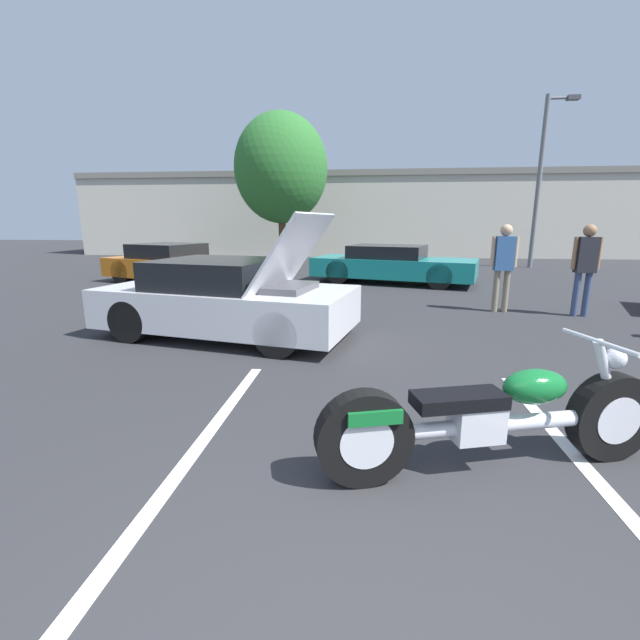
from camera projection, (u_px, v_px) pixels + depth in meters
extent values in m
cube|color=white|center=(179.00, 471.00, 3.20)|extent=(0.12, 4.58, 0.01)
cube|color=white|center=(614.00, 499.00, 2.88)|extent=(0.12, 4.58, 0.01)
cube|color=beige|center=(370.00, 215.00, 23.90)|extent=(32.00, 4.00, 4.40)
cube|color=slate|center=(371.00, 176.00, 23.44)|extent=(32.00, 4.20, 0.30)
cylinder|color=slate|center=(539.00, 184.00, 16.78)|extent=(0.18, 0.18, 6.51)
cylinder|color=slate|center=(561.00, 98.00, 16.04)|extent=(0.90, 0.10, 0.10)
cube|color=#4C4C51|center=(573.00, 98.00, 15.99)|extent=(0.44, 0.28, 0.16)
cylinder|color=brown|center=(282.00, 237.00, 18.96)|extent=(0.32, 0.32, 2.33)
ellipsoid|color=#2D702D|center=(281.00, 169.00, 18.31)|extent=(3.99, 3.99, 4.59)
cylinder|color=black|center=(611.00, 416.00, 3.33)|extent=(0.71, 0.35, 0.70)
cylinder|color=black|center=(364.00, 438.00, 3.00)|extent=(0.71, 0.35, 0.70)
cylinder|color=silver|center=(611.00, 416.00, 3.33)|extent=(0.42, 0.27, 0.38)
cylinder|color=silver|center=(364.00, 438.00, 3.00)|extent=(0.42, 0.27, 0.38)
cylinder|color=silver|center=(494.00, 425.00, 3.16)|extent=(1.66, 0.58, 0.12)
cube|color=silver|center=(476.00, 421.00, 3.12)|extent=(0.41, 0.33, 0.28)
ellipsoid|color=#146B2D|center=(535.00, 386.00, 3.15)|extent=(0.55, 0.41, 0.26)
cube|color=black|center=(459.00, 400.00, 3.06)|extent=(0.71, 0.43, 0.10)
cube|color=#146B2D|center=(371.00, 412.00, 2.96)|extent=(0.43, 0.32, 0.10)
cylinder|color=silver|center=(606.00, 378.00, 3.24)|extent=(0.31, 0.15, 0.63)
cylinder|color=silver|center=(598.00, 342.00, 3.15)|extent=(0.23, 0.68, 0.04)
sphere|color=silver|center=(615.00, 358.00, 3.21)|extent=(0.16, 0.16, 0.16)
cylinder|color=silver|center=(430.00, 430.00, 3.20)|extent=(1.27, 0.45, 0.09)
cube|color=silver|center=(227.00, 306.00, 6.95)|extent=(4.31, 2.65, 0.61)
cube|color=black|center=(217.00, 273.00, 6.88)|extent=(2.11, 2.01, 0.44)
cylinder|color=black|center=(278.00, 334.00, 5.84)|extent=(0.69, 0.35, 0.66)
cylinder|color=black|center=(316.00, 311.00, 7.37)|extent=(0.69, 0.35, 0.66)
cylinder|color=black|center=(130.00, 321.00, 6.59)|extent=(0.69, 0.35, 0.66)
cylinder|color=black|center=(192.00, 303.00, 8.12)|extent=(0.69, 0.35, 0.66)
cube|color=silver|center=(292.00, 253.00, 6.40)|extent=(1.17, 1.85, 1.17)
cube|color=#4C4C51|center=(290.00, 293.00, 6.55)|extent=(0.80, 1.13, 0.28)
cube|color=orange|center=(173.00, 267.00, 13.04)|extent=(4.41, 3.08, 0.56)
cube|color=black|center=(167.00, 251.00, 13.00)|extent=(2.26, 2.18, 0.43)
cylinder|color=black|center=(185.00, 276.00, 11.82)|extent=(0.74, 0.44, 0.71)
cylinder|color=black|center=(223.00, 270.00, 13.27)|extent=(0.74, 0.44, 0.71)
cylinder|color=black|center=(122.00, 272.00, 12.87)|extent=(0.74, 0.44, 0.71)
cylinder|color=black|center=(163.00, 267.00, 14.31)|extent=(0.74, 0.44, 0.71)
cube|color=teal|center=(393.00, 267.00, 12.95)|extent=(5.10, 3.09, 0.56)
cube|color=black|center=(387.00, 252.00, 12.91)|extent=(2.53, 2.16, 0.38)
cylinder|color=black|center=(440.00, 277.00, 11.70)|extent=(0.74, 0.41, 0.71)
cylinder|color=black|center=(447.00, 271.00, 13.12)|extent=(0.74, 0.41, 0.71)
cylinder|color=black|center=(338.00, 272.00, 12.83)|extent=(0.74, 0.41, 0.71)
cylinder|color=black|center=(355.00, 267.00, 14.24)|extent=(0.74, 0.41, 0.71)
cylinder|color=gray|center=(496.00, 291.00, 8.81)|extent=(0.12, 0.12, 0.86)
cylinder|color=gray|center=(506.00, 291.00, 8.78)|extent=(0.12, 0.12, 0.86)
cube|color=#335B93|center=(504.00, 253.00, 8.62)|extent=(0.36, 0.20, 0.68)
cylinder|color=tan|center=(493.00, 252.00, 8.64)|extent=(0.08, 0.08, 0.61)
cylinder|color=tan|center=(516.00, 252.00, 8.59)|extent=(0.08, 0.08, 0.61)
sphere|color=tan|center=(507.00, 230.00, 8.52)|extent=(0.23, 0.23, 0.23)
cylinder|color=#38476B|center=(576.00, 295.00, 8.39)|extent=(0.12, 0.12, 0.86)
cylinder|color=#38476B|center=(586.00, 295.00, 8.37)|extent=(0.12, 0.12, 0.86)
cube|color=#26262D|center=(587.00, 255.00, 8.21)|extent=(0.36, 0.20, 0.68)
cylinder|color=#9E704C|center=(575.00, 253.00, 8.22)|extent=(0.08, 0.08, 0.62)
cylinder|color=#9E704C|center=(599.00, 253.00, 8.18)|extent=(0.08, 0.08, 0.62)
sphere|color=#9E704C|center=(590.00, 231.00, 8.10)|extent=(0.23, 0.23, 0.23)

